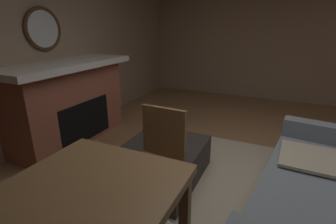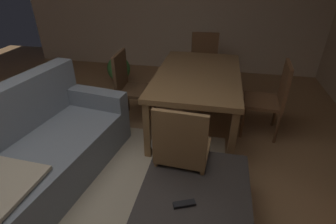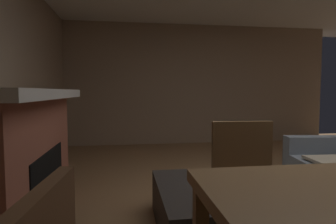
{
  "view_description": "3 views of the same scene",
  "coord_description": "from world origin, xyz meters",
  "px_view_note": "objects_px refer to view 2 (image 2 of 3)",
  "views": [
    {
      "loc": [
        2.28,
        0.25,
        1.63
      ],
      "look_at": [
        0.32,
        -0.65,
        0.88
      ],
      "focal_mm": 26.75,
      "sensor_mm": 36.0,
      "label": 1
    },
    {
      "loc": [
        -1.26,
        -0.91,
        1.87
      ],
      "look_at": [
        0.55,
        -0.54,
        0.81
      ],
      "focal_mm": 27.34,
      "sensor_mm": 36.0,
      "label": 2
    },
    {
      "loc": [
        2.28,
        -1.5,
        1.14
      ],
      "look_at": [
        0.17,
        -1.19,
        0.99
      ],
      "focal_mm": 30.24,
      "sensor_mm": 36.0,
      "label": 3
    }
  ],
  "objects_px": {
    "dining_chair_east": "(204,59)",
    "dining_chair_west": "(182,148)",
    "dining_table": "(198,78)",
    "dining_chair_north": "(129,83)",
    "tv_remote": "(184,204)",
    "potted_plant": "(119,70)",
    "ottoman_coffee_table": "(193,211)",
    "dining_chair_south": "(272,96)",
    "couch": "(26,160)",
    "small_dog": "(169,144)"
  },
  "relations": [
    {
      "from": "ottoman_coffee_table",
      "to": "dining_chair_north",
      "type": "bearing_deg",
      "value": 33.7
    },
    {
      "from": "dining_chair_north",
      "to": "small_dog",
      "type": "height_order",
      "value": "dining_chair_north"
    },
    {
      "from": "dining_chair_south",
      "to": "ottoman_coffee_table",
      "type": "bearing_deg",
      "value": 154.53
    },
    {
      "from": "tv_remote",
      "to": "potted_plant",
      "type": "distance_m",
      "value": 3.06
    },
    {
      "from": "dining_chair_east",
      "to": "dining_chair_west",
      "type": "height_order",
      "value": "same"
    },
    {
      "from": "dining_chair_north",
      "to": "potted_plant",
      "type": "xyz_separation_m",
      "value": [
        0.97,
        0.54,
        -0.21
      ]
    },
    {
      "from": "dining_table",
      "to": "dining_chair_south",
      "type": "height_order",
      "value": "dining_chair_south"
    },
    {
      "from": "dining_table",
      "to": "dining_chair_south",
      "type": "xyz_separation_m",
      "value": [
        -0.01,
        -0.89,
        -0.14
      ]
    },
    {
      "from": "dining_chair_north",
      "to": "dining_chair_south",
      "type": "bearing_deg",
      "value": -90.14
    },
    {
      "from": "ottoman_coffee_table",
      "to": "dining_chair_south",
      "type": "height_order",
      "value": "dining_chair_south"
    },
    {
      "from": "couch",
      "to": "ottoman_coffee_table",
      "type": "relative_size",
      "value": 2.03
    },
    {
      "from": "dining_chair_east",
      "to": "potted_plant",
      "type": "height_order",
      "value": "dining_chair_east"
    },
    {
      "from": "couch",
      "to": "dining_chair_south",
      "type": "height_order",
      "value": "same"
    },
    {
      "from": "tv_remote",
      "to": "dining_chair_south",
      "type": "distance_m",
      "value": 1.87
    },
    {
      "from": "dining_chair_south",
      "to": "dining_chair_west",
      "type": "height_order",
      "value": "same"
    },
    {
      "from": "dining_chair_west",
      "to": "couch",
      "type": "bearing_deg",
      "value": 98.39
    },
    {
      "from": "tv_remote",
      "to": "dining_table",
      "type": "bearing_deg",
      "value": -20.03
    },
    {
      "from": "dining_chair_south",
      "to": "couch",
      "type": "bearing_deg",
      "value": 121.59
    },
    {
      "from": "couch",
      "to": "dining_chair_south",
      "type": "relative_size",
      "value": 2.37
    },
    {
      "from": "dining_chair_east",
      "to": "ottoman_coffee_table",
      "type": "bearing_deg",
      "value": -176.73
    },
    {
      "from": "couch",
      "to": "dining_chair_east",
      "type": "distance_m",
      "value": 3.0
    },
    {
      "from": "dining_chair_west",
      "to": "dining_chair_east",
      "type": "bearing_deg",
      "value": 0.08
    },
    {
      "from": "dining_chair_east",
      "to": "dining_chair_west",
      "type": "xyz_separation_m",
      "value": [
        -2.44,
        -0.0,
        0.0
      ]
    },
    {
      "from": "tv_remote",
      "to": "dining_chair_north",
      "type": "bearing_deg",
      "value": 7.28
    },
    {
      "from": "dining_table",
      "to": "dining_chair_north",
      "type": "bearing_deg",
      "value": 90.22
    },
    {
      "from": "small_dog",
      "to": "dining_table",
      "type": "bearing_deg",
      "value": -15.97
    },
    {
      "from": "couch",
      "to": "tv_remote",
      "type": "distance_m",
      "value": 1.52
    },
    {
      "from": "potted_plant",
      "to": "dining_chair_south",
      "type": "bearing_deg",
      "value": -112.72
    },
    {
      "from": "ottoman_coffee_table",
      "to": "dining_chair_west",
      "type": "bearing_deg",
      "value": 23.88
    },
    {
      "from": "dining_table",
      "to": "dining_chair_west",
      "type": "distance_m",
      "value": 1.23
    },
    {
      "from": "ottoman_coffee_table",
      "to": "couch",
      "type": "bearing_deg",
      "value": 84.7
    },
    {
      "from": "ottoman_coffee_table",
      "to": "dining_chair_south",
      "type": "xyz_separation_m",
      "value": [
        1.56,
        -0.74,
        0.34
      ]
    },
    {
      "from": "tv_remote",
      "to": "potted_plant",
      "type": "bearing_deg",
      "value": 6.81
    },
    {
      "from": "tv_remote",
      "to": "potted_plant",
      "type": "height_order",
      "value": "potted_plant"
    },
    {
      "from": "ottoman_coffee_table",
      "to": "dining_chair_west",
      "type": "distance_m",
      "value": 0.51
    },
    {
      "from": "couch",
      "to": "dining_chair_south",
      "type": "bearing_deg",
      "value": -58.41
    },
    {
      "from": "dining_chair_north",
      "to": "potted_plant",
      "type": "height_order",
      "value": "dining_chair_north"
    },
    {
      "from": "ottoman_coffee_table",
      "to": "dining_table",
      "type": "height_order",
      "value": "dining_table"
    },
    {
      "from": "dining_table",
      "to": "potted_plant",
      "type": "xyz_separation_m",
      "value": [
        0.97,
        1.43,
        -0.36
      ]
    },
    {
      "from": "dining_chair_north",
      "to": "tv_remote",
      "type": "bearing_deg",
      "value": -149.72
    },
    {
      "from": "tv_remote",
      "to": "dining_chair_south",
      "type": "bearing_deg",
      "value": -48.68
    },
    {
      "from": "tv_remote",
      "to": "ottoman_coffee_table",
      "type": "bearing_deg",
      "value": -51.5
    },
    {
      "from": "couch",
      "to": "dining_chair_north",
      "type": "distance_m",
      "value": 1.53
    },
    {
      "from": "dining_chair_south",
      "to": "dining_chair_east",
      "type": "bearing_deg",
      "value": 36.38
    },
    {
      "from": "dining_table",
      "to": "dining_chair_east",
      "type": "xyz_separation_m",
      "value": [
        1.22,
        0.01,
        -0.14
      ]
    },
    {
      "from": "dining_chair_west",
      "to": "dining_table",
      "type": "bearing_deg",
      "value": -0.27
    },
    {
      "from": "dining_table",
      "to": "small_dog",
      "type": "distance_m",
      "value": 0.91
    },
    {
      "from": "small_dog",
      "to": "dining_chair_west",
      "type": "bearing_deg",
      "value": -157.2
    },
    {
      "from": "dining_chair_north",
      "to": "dining_chair_west",
      "type": "relative_size",
      "value": 1.0
    },
    {
      "from": "ottoman_coffee_table",
      "to": "potted_plant",
      "type": "distance_m",
      "value": 2.99
    }
  ]
}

